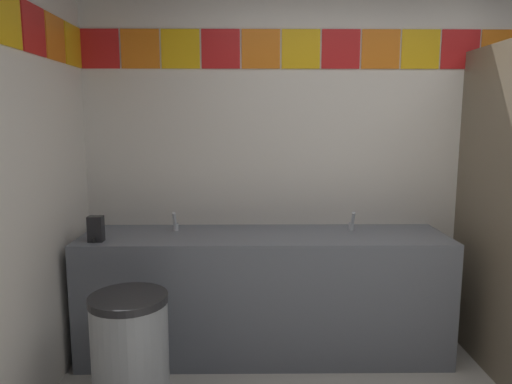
{
  "coord_description": "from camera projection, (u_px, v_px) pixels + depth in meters",
  "views": [
    {
      "loc": [
        -0.89,
        -1.64,
        1.57
      ],
      "look_at": [
        -0.86,
        1.08,
        1.16
      ],
      "focal_mm": 32.95,
      "sensor_mm": 36.0,
      "label": 1
    }
  ],
  "objects": [
    {
      "name": "vanity_counter",
      "position": [
        264.0,
        293.0,
        3.16
      ],
      "size": [
        2.4,
        0.58,
        0.82
      ],
      "color": "slate",
      "rests_on": "ground_plane"
    },
    {
      "name": "wall_back",
      "position": [
        375.0,
        157.0,
        3.36
      ],
      "size": [
        4.1,
        0.09,
        2.61
      ],
      "color": "silver",
      "rests_on": "ground_plane"
    },
    {
      "name": "faucet_left",
      "position": [
        175.0,
        224.0,
        3.18
      ],
      "size": [
        0.04,
        0.1,
        0.14
      ],
      "color": "silver",
      "rests_on": "vanity_counter"
    },
    {
      "name": "faucet_right",
      "position": [
        352.0,
        223.0,
        3.19
      ],
      "size": [
        0.04,
        0.1,
        0.14
      ],
      "color": "silver",
      "rests_on": "vanity_counter"
    },
    {
      "name": "soap_dispenser",
      "position": [
        96.0,
        229.0,
        2.91
      ],
      "size": [
        0.09,
        0.09,
        0.16
      ],
      "color": "black",
      "rests_on": "vanity_counter"
    },
    {
      "name": "trash_bin",
      "position": [
        131.0,
        356.0,
        2.48
      ],
      "size": [
        0.41,
        0.41,
        0.67
      ],
      "color": "#999EA3",
      "rests_on": "ground_plane"
    }
  ]
}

